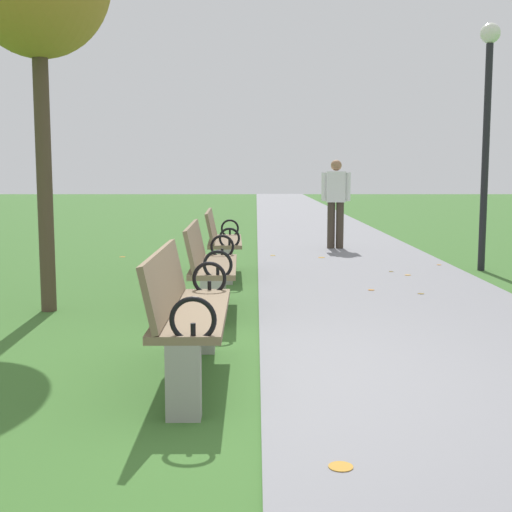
% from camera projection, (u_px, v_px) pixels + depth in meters
% --- Properties ---
extents(ground_plane, '(80.00, 80.00, 0.00)m').
position_uv_depth(ground_plane, '(262.00, 385.00, 4.63)').
color(ground_plane, '#386628').
extents(paved_walkway, '(2.94, 44.00, 0.02)m').
position_uv_depth(paved_walkway, '(304.00, 215.00, 22.49)').
color(paved_walkway, slate).
rests_on(paved_walkway, ground).
extents(park_bench_1, '(0.48, 1.60, 0.90)m').
position_uv_depth(park_bench_1, '(188.00, 311.00, 4.66)').
color(park_bench_1, '#7A664C').
rests_on(park_bench_1, ground).
extents(park_bench_2, '(0.51, 1.61, 0.90)m').
position_uv_depth(park_bench_2, '(211.00, 265.00, 6.96)').
color(park_bench_2, '#7A664C').
rests_on(park_bench_2, ground).
extents(park_bench_3, '(0.53, 1.62, 0.90)m').
position_uv_depth(park_bench_3, '(224.00, 241.00, 9.45)').
color(park_bench_3, '#7A664C').
rests_on(park_bench_3, ground).
extents(pedestrian_walking, '(0.53, 0.24, 1.62)m').
position_uv_depth(pedestrian_walking, '(338.00, 199.00, 12.63)').
color(pedestrian_walking, '#3D3328').
rests_on(pedestrian_walking, paved_walkway).
extents(lamp_post, '(0.28, 0.28, 3.48)m').
position_uv_depth(lamp_post, '(490.00, 109.00, 9.72)').
color(lamp_post, black).
rests_on(lamp_post, ground).
extents(scattered_leaves, '(5.13, 8.52, 0.02)m').
position_uv_depth(scattered_leaves, '(307.00, 279.00, 9.10)').
color(scattered_leaves, '#AD6B23').
rests_on(scattered_leaves, ground).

